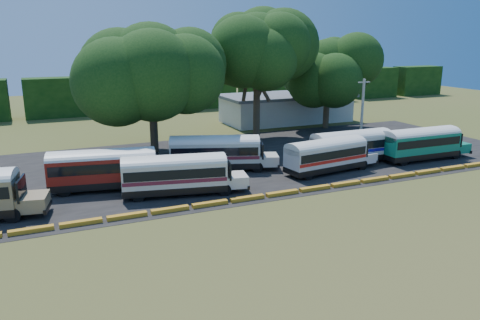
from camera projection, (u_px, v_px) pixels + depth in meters
name	position (u px, v px, depth m)	size (l,w,h in m)	color
ground	(271.00, 202.00, 35.04)	(160.00, 160.00, 0.00)	#3E4E1A
asphalt_strip	(224.00, 162.00, 46.05)	(64.00, 24.00, 0.02)	black
curb	(265.00, 196.00, 35.88)	(53.70, 0.45, 0.30)	orange
terminal_building	(286.00, 108.00, 68.09)	(19.00, 9.00, 4.00)	beige
treeline_backdrop	(137.00, 94.00, 76.78)	(130.00, 4.00, 6.00)	black
bus_red	(106.00, 167.00, 37.36)	(10.43, 4.20, 3.34)	black
bus_cream_west	(177.00, 173.00, 36.14)	(10.02, 4.31, 3.20)	black
bus_cream_east	(217.00, 151.00, 42.89)	(10.20, 5.68, 3.28)	black
bus_white_red	(327.00, 154.00, 42.19)	(9.71, 3.47, 3.12)	black
bus_white_blue	(353.00, 145.00, 45.30)	(9.89, 2.53, 3.25)	black
bus_teal	(422.00, 142.00, 46.48)	(10.01, 2.69, 3.27)	black
tree_west	(151.00, 67.00, 45.53)	(11.60, 11.60, 13.44)	#35271A
tree_center	(257.00, 49.00, 53.64)	(11.10, 11.10, 14.73)	#35271A
tree_east	(328.00, 66.00, 61.48)	(9.67, 9.67, 11.84)	#35271A
utility_pole	(362.00, 111.00, 52.83)	(1.60, 0.30, 7.48)	gray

